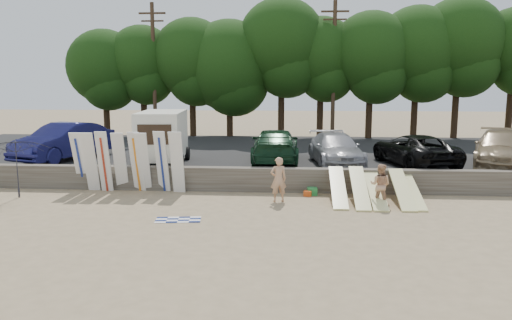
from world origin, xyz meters
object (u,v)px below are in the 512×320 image
object	(u,v)px
car_3	(414,150)
beachgoer_b	(380,185)
car_0	(64,141)
car_2	(336,149)
box_trailer	(162,135)
beachgoer_a	(278,179)
car_1	(275,146)
car_4	(501,149)
beach_umbrella	(18,168)
cooler	(312,191)

from	to	relation	value
car_3	beachgoer_b	distance (m)	5.67
car_0	car_2	bearing A→B (deg)	16.71
box_trailer	car_0	size ratio (longest dim) A/B	0.74
car_3	beachgoer_a	world-z (taller)	car_3
car_1	car_4	bearing A→B (deg)	175.89
beachgoer_b	beach_umbrella	distance (m)	14.02
beachgoer_b	cooler	size ratio (longest dim) A/B	4.13
car_1	cooler	bearing A→B (deg)	111.07
car_0	beachgoer_a	size ratio (longest dim) A/B	3.17
car_1	car_3	distance (m)	6.50
car_2	beachgoer_a	distance (m)	5.34
car_4	beach_umbrella	xyz separation A→B (m)	(-20.31, -4.81, -0.33)
car_0	car_4	size ratio (longest dim) A/B	0.98
beach_umbrella	car_3	bearing A→B (deg)	16.53
car_2	car_4	xyz separation A→B (m)	(7.52, 0.02, 0.09)
beachgoer_a	cooler	xyz separation A→B (m)	(1.34, 1.16, -0.71)
car_4	cooler	bearing A→B (deg)	-137.37
cooler	beach_umbrella	world-z (taller)	beach_umbrella
car_3	beach_umbrella	xyz separation A→B (m)	(-16.41, -4.87, -0.24)
car_2	car_3	size ratio (longest dim) A/B	0.97
beach_umbrella	car_4	bearing A→B (deg)	13.33
car_0	car_3	size ratio (longest dim) A/B	1.06
box_trailer	car_0	xyz separation A→B (m)	(-5.23, 0.95, -0.48)
beachgoer_a	cooler	distance (m)	1.91
car_4	beachgoer_a	distance (m)	11.12
car_3	beachgoer_b	bearing A→B (deg)	50.05
cooler	car_0	bearing A→B (deg)	156.81
box_trailer	car_1	distance (m)	5.41
beachgoer_a	cooler	world-z (taller)	beachgoer_a
car_3	car_0	bearing A→B (deg)	-16.24
car_0	car_1	distance (m)	10.51
beachgoer_a	beach_umbrella	bearing A→B (deg)	-13.42
car_0	beachgoer_b	size ratio (longest dim) A/B	3.51
car_0	beach_umbrella	distance (m)	5.34
car_1	beachgoer_a	distance (m)	5.28
car_1	beachgoer_a	size ratio (longest dim) A/B	3.12
car_0	beachgoer_a	distance (m)	12.01
car_1	car_4	world-z (taller)	car_4
car_3	beach_umbrella	bearing A→B (deg)	1.72
car_1	car_3	xyz separation A→B (m)	(6.48, -0.50, -0.07)
car_4	cooler	world-z (taller)	car_4
car_2	cooler	xyz separation A→B (m)	(-1.20, -3.49, -1.26)
box_trailer	beachgoer_b	distance (m)	10.50
car_0	car_1	world-z (taller)	car_0
car_3	beach_umbrella	distance (m)	17.12
beachgoer_b	beachgoer_a	bearing A→B (deg)	17.34
car_1	beachgoer_b	xyz separation A→B (m)	(4.08, -5.60, -0.70)
car_2	beach_umbrella	distance (m)	13.66
car_2	cooler	size ratio (longest dim) A/B	13.12
cooler	beach_umbrella	size ratio (longest dim) A/B	0.14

